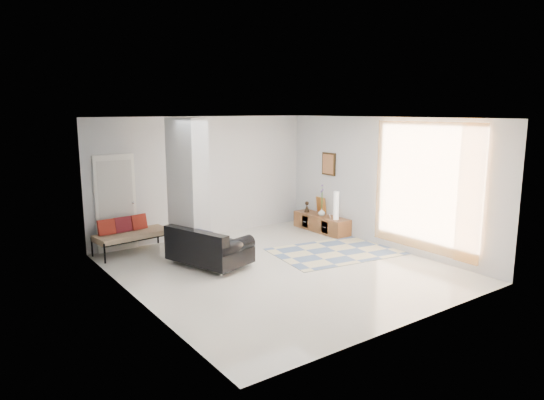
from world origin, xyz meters
TOP-DOWN VIEW (x-y plane):
  - floor at (0.00, 0.00)m, footprint 6.00×6.00m
  - ceiling at (0.00, 0.00)m, footprint 6.00×6.00m
  - wall_back at (0.00, 3.00)m, footprint 6.00×0.00m
  - wall_front at (0.00, -3.00)m, footprint 6.00×0.00m
  - wall_left at (-2.75, 0.00)m, footprint 0.00×6.00m
  - wall_right at (2.75, 0.00)m, footprint 0.00×6.00m
  - partition_column at (-1.10, 1.60)m, footprint 0.35×1.20m
  - hallway_door at (-2.10, 2.96)m, footprint 0.85×0.06m
  - curtain at (2.67, -1.15)m, footprint 0.00×2.55m
  - wall_art at (2.72, 1.70)m, footprint 0.04×0.45m
  - media_console at (2.52, 1.70)m, footprint 0.45×1.65m
  - loveseat at (-1.06, 0.91)m, footprint 1.33×1.75m
  - daybed at (-1.93, 2.63)m, footprint 1.60×0.82m
  - area_rug at (1.60, 0.18)m, footprint 2.82×2.09m
  - cylinder_lamp at (2.50, 1.17)m, footprint 0.12×0.12m
  - bronze_figurine at (2.47, 2.21)m, footprint 0.15×0.15m
  - vase at (2.47, 1.64)m, footprint 0.17×0.17m

SIDE VIEW (x-z plane):
  - floor at x=0.00m, z-range 0.00..0.00m
  - area_rug at x=1.60m, z-range 0.00..0.01m
  - media_console at x=2.52m, z-range -0.19..0.61m
  - loveseat at x=-1.06m, z-range -0.02..0.74m
  - daybed at x=-1.93m, z-range 0.04..0.81m
  - vase at x=2.47m, z-range 0.40..0.58m
  - bronze_figurine at x=2.47m, z-range 0.40..0.67m
  - cylinder_lamp at x=2.50m, z-range 0.40..1.06m
  - hallway_door at x=-2.10m, z-range 0.00..2.04m
  - partition_column at x=-1.10m, z-range 0.00..2.80m
  - wall_back at x=0.00m, z-range -1.60..4.40m
  - wall_front at x=0.00m, z-range -1.60..4.40m
  - wall_left at x=-2.75m, z-range -1.60..4.40m
  - wall_right at x=2.75m, z-range -1.60..4.40m
  - curtain at x=2.67m, z-range 0.17..2.72m
  - wall_art at x=2.72m, z-range 1.38..1.92m
  - ceiling at x=0.00m, z-range 2.80..2.80m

